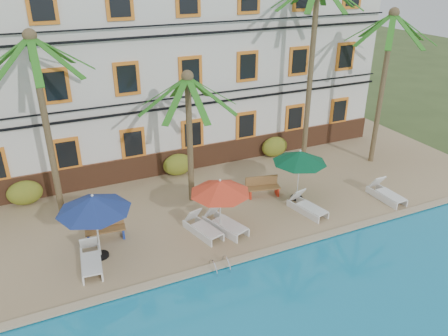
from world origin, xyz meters
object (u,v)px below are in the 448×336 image
umbrella_green (300,157)px  pool_ladder (220,268)px  lounger_f (386,193)px  palm_e (385,68)px  lounger_b (91,259)px  umbrella_blue (93,204)px  bench_left (105,228)px  umbrella_red (220,187)px  bench_right (263,186)px  palm_b (42,103)px  lounger_d (224,222)px  lounger_e (307,206)px  lounger_c (202,227)px  palm_d (312,51)px  palm_c (189,118)px

umbrella_green → pool_ladder: umbrella_green is taller
umbrella_green → lounger_f: bearing=-24.8°
palm_e → lounger_b: bearing=-168.9°
umbrella_blue → lounger_b: size_ratio=1.32×
palm_e → bench_left: bearing=-174.2°
palm_e → lounger_b: 16.12m
umbrella_red → umbrella_green: umbrella_green is taller
lounger_b → bench_right: size_ratio=1.25×
lounger_b → bench_right: bench_right is taller
palm_b → lounger_b: bearing=-82.3°
lounger_d → lounger_e: lounger_d is taller
umbrella_green → lounger_c: bearing=-170.4°
palm_e → umbrella_blue: bearing=-170.2°
umbrella_green → lounger_f: (3.63, -1.67, -1.75)m
lounger_f → pool_ladder: (-8.79, -1.40, -0.29)m
bench_left → bench_right: 7.20m
lounger_e → bench_right: size_ratio=1.24×
umbrella_green → bench_left: size_ratio=1.55×
bench_left → pool_ladder: bench_left is taller
lounger_c → pool_ladder: 2.27m
palm_d → umbrella_green: size_ratio=3.91×
umbrella_green → lounger_d: 4.46m
lounger_f → palm_e: bearing=57.2°
lounger_d → bench_left: lounger_d is taller
palm_d → lounger_e: 7.42m
lounger_b → pool_ladder: size_ratio=2.63×
palm_b → umbrella_green: bearing=-17.0°
bench_right → pool_ladder: size_ratio=2.11×
palm_c → lounger_f: bearing=-24.0°
palm_c → palm_d: palm_d is taller
umbrella_green → lounger_f: umbrella_green is taller
palm_d → umbrella_green: bearing=-127.9°
palm_d → umbrella_green: (-2.30, -2.96, -3.85)m
bench_right → pool_ladder: bench_right is taller
umbrella_green → lounger_d: bearing=-167.0°
umbrella_green → lounger_c: (-4.92, -0.83, -1.76)m
umbrella_green → lounger_c: size_ratio=1.22×
palm_e → lounger_d: (-9.90, -2.77, -4.69)m
palm_d → palm_e: bearing=-17.3°
palm_b → umbrella_green: 10.63m
palm_e → umbrella_green: 6.85m
palm_c → umbrella_green: (4.35, -1.88, -1.80)m
umbrella_blue → pool_ladder: bearing=-33.0°
lounger_d → bench_right: bearing=33.3°
palm_b → pool_ladder: (4.63, -6.06, -4.89)m
umbrella_blue → palm_d: bearing=18.1°
bench_left → umbrella_red: bearing=-18.9°
pool_ladder → umbrella_green: bearing=30.8°
bench_right → palm_c: bearing=162.1°
palm_b → palm_d: size_ratio=0.81×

